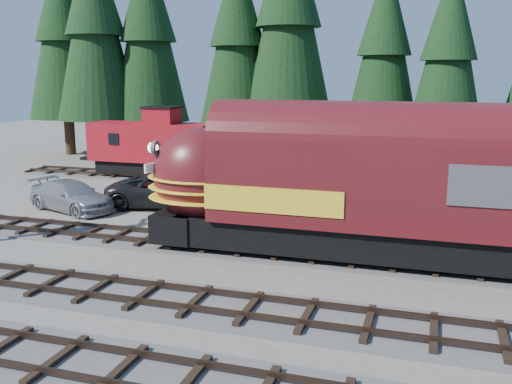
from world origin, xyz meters
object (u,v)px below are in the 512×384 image
(caboose, at_px, (152,145))
(pickup_truck_a, at_px, (167,191))
(depot, at_px, (376,162))
(locomotive, at_px, (346,192))
(pickup_truck_b, at_px, (71,196))

(caboose, height_order, pickup_truck_a, caboose)
(caboose, bearing_deg, depot, -24.89)
(locomotive, relative_size, caboose, 1.95)
(pickup_truck_a, xyz_separation_m, pickup_truck_b, (-4.51, -2.30, -0.11))
(locomotive, relative_size, pickup_truck_b, 3.18)
(pickup_truck_a, height_order, pickup_truck_b, pickup_truck_a)
(locomotive, height_order, caboose, locomotive)
(depot, xyz_separation_m, locomotive, (-0.44, -6.50, -0.24))
(pickup_truck_b, bearing_deg, pickup_truck_a, -44.13)
(depot, relative_size, caboose, 1.45)
(locomotive, bearing_deg, depot, 86.09)
(caboose, bearing_deg, locomotive, -41.68)
(depot, relative_size, locomotive, 0.74)
(depot, xyz_separation_m, caboose, (-16.17, 7.50, -0.64))
(depot, relative_size, pickup_truck_b, 2.35)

